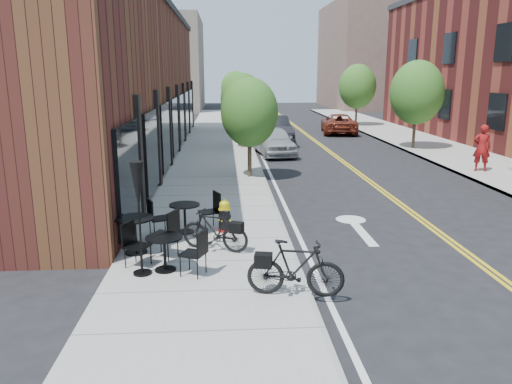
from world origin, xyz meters
name	(u,v)px	position (x,y,z in m)	size (l,w,h in m)	color
ground	(298,264)	(0.00, 0.00, 0.00)	(120.00, 120.00, 0.00)	black
sidewalk_near	(214,173)	(-2.00, 10.00, 0.06)	(4.00, 70.00, 0.12)	#9E9B93
sidewalk_far	(497,170)	(10.00, 10.00, 0.06)	(4.00, 70.00, 0.12)	#9E9B93
building_near	(118,85)	(-6.50, 14.00, 3.50)	(5.00, 28.00, 7.00)	#471A16
bg_building_left	(166,64)	(-8.00, 48.00, 5.00)	(8.00, 14.00, 10.00)	#726656
bg_building_right	(372,56)	(16.00, 50.00, 6.00)	(10.00, 16.00, 12.00)	brown
tree_near_a	(250,112)	(-0.60, 9.00, 2.60)	(2.20, 2.20, 3.81)	#382B1E
tree_near_b	(242,99)	(-0.60, 17.00, 2.71)	(2.30, 2.30, 3.98)	#382B1E
tree_near_c	(238,96)	(-0.60, 25.00, 2.53)	(2.10, 2.10, 3.67)	#382B1E
tree_near_d	(235,88)	(-0.60, 33.00, 2.79)	(2.40, 2.40, 4.11)	#382B1E
tree_far_b	(417,93)	(8.60, 16.00, 3.06)	(2.80, 2.80, 4.62)	#382B1E
tree_far_c	(357,86)	(8.60, 28.00, 3.06)	(2.80, 2.80, 4.62)	#382B1E
fire_hydrant	(225,216)	(-1.59, 2.09, 0.51)	(0.44, 0.44, 0.83)	maroon
bicycle_left	(215,230)	(-1.82, 0.67, 0.60)	(0.46, 1.61, 0.97)	black
bicycle_right	(296,268)	(-0.33, -1.82, 0.65)	(0.50, 1.77, 1.06)	black
bistro_set_a	(165,248)	(-2.82, -0.46, 0.59)	(1.77, 1.12, 0.94)	black
bistro_set_b	(185,214)	(-2.60, 2.04, 0.61)	(1.81, 1.13, 0.96)	black
bistro_set_c	(135,230)	(-3.60, 0.62, 0.66)	(2.01, 1.26, 1.07)	black
patio_umbrella	(138,195)	(-3.27, -0.61, 1.77)	(0.37, 0.37, 2.30)	black
parked_car_a	(274,141)	(0.94, 14.87, 0.72)	(1.69, 4.20, 1.43)	#9DA1A5
parked_car_b	(273,130)	(1.32, 19.16, 0.80)	(1.70, 4.87, 1.60)	black
parked_car_c	(256,118)	(0.92, 28.34, 0.70)	(1.96, 4.81, 1.40)	#A9A9AD
parked_car_far	(339,124)	(6.30, 23.82, 0.67)	(2.22, 4.82, 1.34)	maroon
pedestrian	(482,148)	(8.97, 9.49, 1.08)	(0.70, 0.46, 1.92)	maroon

